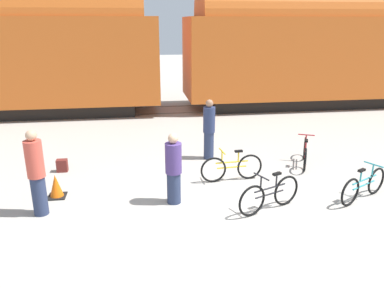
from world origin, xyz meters
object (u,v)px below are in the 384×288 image
bicycle_teal (364,185)px  person_in_red (36,173)px  freight_train (172,44)px  bicycle_black (270,195)px  traffic_cone (56,187)px  person_in_navy (209,129)px  backpack (62,166)px  person_in_purple (174,169)px  bicycle_yellow (232,168)px  bicycle_maroon (305,153)px

bicycle_teal → person_in_red: (-7.10, 0.34, 0.58)m
freight_train → bicycle_black: bearing=-83.5°
traffic_cone → bicycle_teal: bearing=-9.2°
person_in_navy → bicycle_black: bearing=-76.8°
freight_train → backpack: bearing=-117.6°
person_in_purple → backpack: bearing=-173.3°
bicycle_teal → traffic_cone: 7.03m
bicycle_yellow → person_in_purple: (-1.57, -1.00, 0.45)m
bicycle_yellow → bicycle_teal: bearing=-28.6°
freight_train → person_in_navy: (0.45, -6.58, -2.03)m
bicycle_maroon → backpack: bicycle_maroon is taller
traffic_cone → person_in_red: bearing=-101.6°
bicycle_black → bicycle_yellow: size_ratio=0.95×
person_in_navy → person_in_red: 5.01m
person_in_red → bicycle_teal: bearing=-35.0°
bicycle_maroon → backpack: 6.74m
freight_train → bicycle_maroon: size_ratio=18.16×
bicycle_maroon → person_in_purple: (-3.90, -1.82, 0.45)m
bicycle_black → person_in_navy: size_ratio=0.87×
bicycle_yellow → person_in_purple: 1.92m
bicycle_teal → bicycle_black: 2.29m
bicycle_black → traffic_cone: 4.84m
person_in_red → bicycle_maroon: bearing=-16.1°
freight_train → bicycle_yellow: (0.72, -8.28, -2.57)m
person_in_purple → bicycle_black: bearing=26.8°
bicycle_maroon → bicycle_black: bearing=-127.6°
freight_train → backpack: 8.40m
bicycle_teal → bicycle_maroon: 2.32m
bicycle_black → traffic_cone: bearing=164.2°
bicycle_teal → bicycle_yellow: size_ratio=0.94×
bicycle_black → bicycle_maroon: bearing=52.4°
freight_train → bicycle_maroon: 8.46m
person_in_navy → traffic_cone: size_ratio=3.23×
person_in_purple → person_in_navy: size_ratio=0.91×
person_in_purple → person_in_red: (-2.83, -0.13, 0.13)m
bicycle_yellow → traffic_cone: (-4.24, -0.35, -0.10)m
freight_train → bicycle_black: size_ratio=18.55×
freight_train → backpack: freight_train is taller
person_in_red → person_in_navy: bearing=2.2°
person_in_navy → person_in_red: person_in_red is taller
bicycle_maroon → person_in_purple: 4.33m
freight_train → bicycle_maroon: freight_train is taller
bicycle_yellow → bicycle_maroon: (2.33, 0.82, -0.01)m
freight_train → bicycle_yellow: bearing=-85.0°
person_in_navy → backpack: person_in_navy is taller
bicycle_teal → person_in_purple: bearing=173.7°
bicycle_black → bicycle_yellow: bicycle_black is taller
person_in_red → backpack: bearing=57.6°
bicycle_teal → bicycle_yellow: (-2.70, 1.47, 0.01)m
freight_train → backpack: (-3.67, -7.04, -2.75)m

